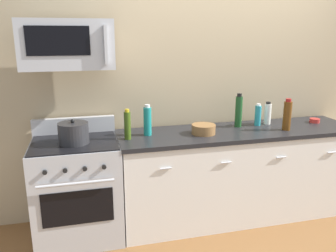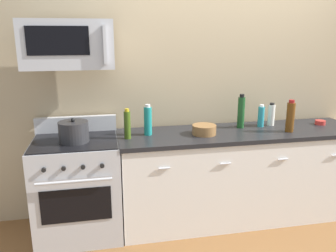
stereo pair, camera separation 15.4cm
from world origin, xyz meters
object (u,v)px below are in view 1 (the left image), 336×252
(bottle_sparkling_teal, at_px, (147,121))
(bottle_vinegar_white, at_px, (268,114))
(bottle_wine_amber, at_px, (287,115))
(bottle_olive_oil, at_px, (127,125))
(microwave, at_px, (67,44))
(range_oven, at_px, (78,189))
(bowl_wooden_salad, at_px, (203,129))
(bottle_wine_green, at_px, (239,111))
(bowl_red_small, at_px, (315,120))
(stockpot, at_px, (73,133))
(bottle_dish_soap, at_px, (258,115))

(bottle_sparkling_teal, relative_size, bottle_vinegar_white, 1.23)
(bottle_wine_amber, relative_size, bottle_olive_oil, 1.13)
(microwave, distance_m, bottle_sparkling_teal, 0.96)
(bottle_vinegar_white, bearing_deg, bottle_olive_oil, -173.12)
(bottle_olive_oil, bearing_deg, range_oven, 175.08)
(microwave, height_order, bottle_wine_amber, microwave)
(range_oven, height_order, bowl_wooden_salad, range_oven)
(bottle_vinegar_white, bearing_deg, range_oven, -175.91)
(range_oven, height_order, bottle_olive_oil, bottle_olive_oil)
(range_oven, distance_m, bottle_olive_oil, 0.75)
(bottle_wine_green, distance_m, bowl_red_small, 0.88)
(bottle_vinegar_white, distance_m, bowl_red_small, 0.54)
(bowl_wooden_salad, bearing_deg, microwave, 175.72)
(range_oven, relative_size, bowl_wooden_salad, 4.75)
(range_oven, xyz_separation_m, bowl_wooden_salad, (1.18, -0.04, 0.50))
(microwave, distance_m, bowl_wooden_salad, 1.42)
(stockpot, bearing_deg, bowl_wooden_salad, 0.46)
(bottle_wine_green, relative_size, bowl_wooden_salad, 1.51)
(bowl_red_small, bearing_deg, bottle_sparkling_teal, -179.20)
(microwave, distance_m, bottle_vinegar_white, 2.09)
(bowl_wooden_salad, bearing_deg, bottle_wine_green, 20.08)
(bottle_wine_green, height_order, stockpot, bottle_wine_green)
(bottle_wine_amber, bearing_deg, bottle_vinegar_white, 103.20)
(bottle_dish_soap, height_order, stockpot, bottle_dish_soap)
(bowl_wooden_salad, xyz_separation_m, stockpot, (-1.18, -0.01, 0.05))
(bottle_wine_green, xyz_separation_m, bottle_sparkling_teal, (-0.95, -0.07, -0.02))
(microwave, height_order, stockpot, microwave)
(bottle_vinegar_white, relative_size, bottle_olive_oil, 0.86)
(bottle_sparkling_teal, xyz_separation_m, bowl_red_small, (1.82, 0.03, -0.11))
(microwave, height_order, bottle_vinegar_white, microwave)
(bottle_vinegar_white, bearing_deg, microwave, -177.22)
(stockpot, bearing_deg, bottle_dish_soap, 5.19)
(microwave, distance_m, bottle_olive_oil, 0.84)
(bottle_wine_amber, xyz_separation_m, bottle_sparkling_teal, (-1.35, 0.16, -0.01))
(bottle_sparkling_teal, bearing_deg, stockpot, -171.67)
(bottle_vinegar_white, bearing_deg, bottle_wine_amber, -76.80)
(bottle_sparkling_teal, bearing_deg, microwave, 179.92)
(bottle_olive_oil, distance_m, bowl_red_small, 2.02)
(microwave, height_order, bowl_wooden_salad, microwave)
(range_oven, bearing_deg, microwave, 89.71)
(range_oven, height_order, bottle_dish_soap, bottle_dish_soap)
(range_oven, height_order, bottle_wine_amber, bottle_wine_amber)
(bottle_wine_amber, distance_m, bowl_wooden_salad, 0.84)
(bottle_wine_green, xyz_separation_m, stockpot, (-1.61, -0.17, -0.07))
(bottle_dish_soap, distance_m, bottle_olive_oil, 1.37)
(range_oven, distance_m, bottle_vinegar_white, 2.04)
(bottle_dish_soap, bearing_deg, microwave, -177.86)
(microwave, height_order, bottle_sparkling_teal, microwave)
(bottle_sparkling_teal, distance_m, bottle_olive_oil, 0.21)
(bottle_sparkling_teal, distance_m, bowl_red_small, 1.82)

